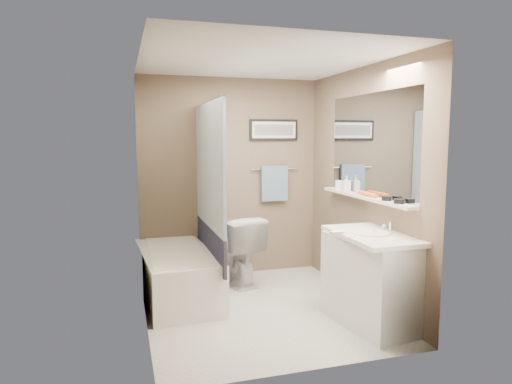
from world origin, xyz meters
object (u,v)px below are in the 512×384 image
object	(u,v)px
toilet	(234,249)
candle_bowl_near	(399,201)
hair_brush_front	(370,195)
hair_brush_back	(365,193)
bathtub	(177,275)
vanity	(371,281)
glass_jar	(339,185)
soap_bottle	(346,184)
candle_bowl_far	(387,198)

from	to	relation	value
toilet	candle_bowl_near	world-z (taller)	candle_bowl_near
hair_brush_front	hair_brush_back	xyz separation A→B (m)	(0.00, 0.11, 0.00)
bathtub	vanity	world-z (taller)	vanity
vanity	candle_bowl_near	bearing A→B (deg)	-37.47
glass_jar	soap_bottle	bearing A→B (deg)	-90.00
vanity	glass_jar	world-z (taller)	glass_jar
vanity	soap_bottle	xyz separation A→B (m)	(0.19, 0.86, 0.80)
candle_bowl_far	glass_jar	distance (m)	0.96
hair_brush_back	hair_brush_front	bearing A→B (deg)	-90.00
candle_bowl_near	hair_brush_back	bearing A→B (deg)	90.00
vanity	glass_jar	distance (m)	1.31
vanity	candle_bowl_near	xyz separation A→B (m)	(0.19, -0.11, 0.73)
hair_brush_front	soap_bottle	size ratio (longest dim) A/B	1.35
bathtub	candle_bowl_near	xyz separation A→B (m)	(1.79, -1.30, 0.89)
toilet	hair_brush_front	world-z (taller)	hair_brush_front
toilet	hair_brush_back	bearing A→B (deg)	121.87
toilet	hair_brush_front	bearing A→B (deg)	118.95
vanity	hair_brush_back	world-z (taller)	hair_brush_back
candle_bowl_far	bathtub	bearing A→B (deg)	148.10
vanity	hair_brush_back	xyz separation A→B (m)	(0.19, 0.48, 0.74)
candle_bowl_far	glass_jar	bearing A→B (deg)	90.00
toilet	candle_bowl_far	distance (m)	1.93
vanity	glass_jar	bearing A→B (deg)	72.49
hair_brush_front	soap_bottle	distance (m)	0.50
candle_bowl_near	candle_bowl_far	xyz separation A→B (m)	(0.00, 0.19, 0.00)
toilet	hair_brush_front	distance (m)	1.74
hair_brush_front	glass_jar	xyz separation A→B (m)	(0.00, 0.68, 0.03)
glass_jar	hair_brush_front	bearing A→B (deg)	-90.00
hair_brush_front	candle_bowl_far	bearing A→B (deg)	-90.00
candle_bowl_far	soap_bottle	world-z (taller)	soap_bottle
hair_brush_back	glass_jar	bearing A→B (deg)	90.00
toilet	hair_brush_back	size ratio (longest dim) A/B	3.63
toilet	candle_bowl_near	xyz separation A→B (m)	(1.08, -1.61, 0.74)
candle_bowl_near	hair_brush_back	distance (m)	0.58
toilet	vanity	size ratio (longest dim) A/B	0.89
hair_brush_front	bathtub	bearing A→B (deg)	155.05
bathtub	soap_bottle	size ratio (longest dim) A/B	9.18
toilet	vanity	xyz separation A→B (m)	(0.90, -1.51, 0.00)
vanity	soap_bottle	size ratio (longest dim) A/B	5.51
bathtub	candle_bowl_near	size ratio (longest dim) A/B	16.67
bathtub	toilet	size ratio (longest dim) A/B	1.88
candle_bowl_far	hair_brush_back	bearing A→B (deg)	90.00
bathtub	candle_bowl_far	world-z (taller)	candle_bowl_far
candle_bowl_near	glass_jar	bearing A→B (deg)	90.00
bathtub	soap_bottle	world-z (taller)	soap_bottle
toilet	bathtub	bearing A→B (deg)	9.27
soap_bottle	hair_brush_front	bearing A→B (deg)	-90.00
soap_bottle	glass_jar	bearing A→B (deg)	90.00
vanity	soap_bottle	distance (m)	1.19
vanity	candle_bowl_far	world-z (taller)	candle_bowl_far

